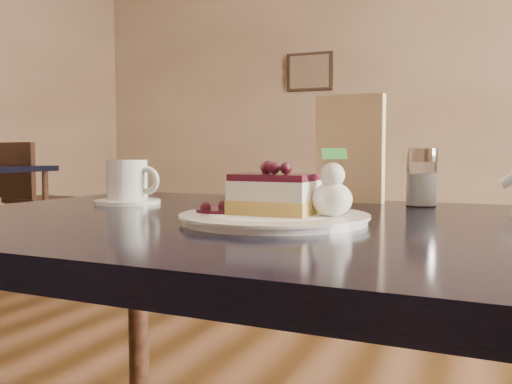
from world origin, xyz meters
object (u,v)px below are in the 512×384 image
at_px(cheesecake_slice, 274,194).
at_px(coffee_set, 128,184).
at_px(main_table, 287,269).
at_px(dessert_plate, 274,218).

height_order(cheesecake_slice, coffee_set, coffee_set).
distance_m(main_table, coffee_set, 0.42).
bearing_deg(coffee_set, dessert_plate, -24.18).
relative_size(main_table, cheesecake_slice, 9.98).
bearing_deg(cheesecake_slice, dessert_plate, 0.00).
relative_size(dessert_plate, cheesecake_slice, 2.21).
bearing_deg(dessert_plate, cheesecake_slice, 0.00).
distance_m(main_table, cheesecake_slice, 0.13).
bearing_deg(coffee_set, cheesecake_slice, -24.18).
xyz_separation_m(main_table, coffee_set, (-0.38, 0.12, 0.12)).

